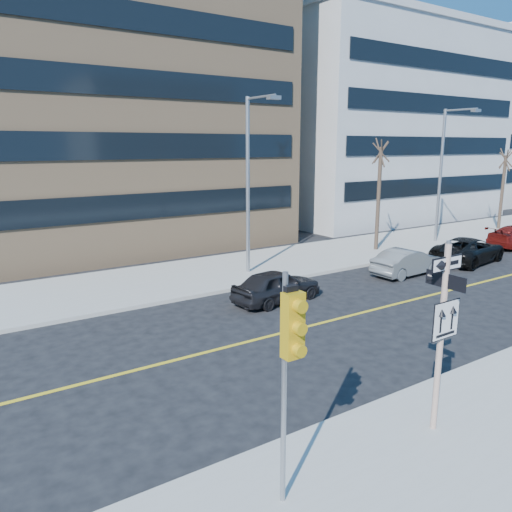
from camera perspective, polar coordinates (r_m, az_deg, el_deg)
ground at (r=13.35m, az=10.67°, el=-14.58°), size 120.00×120.00×0.00m
far_sidewalk at (r=33.93m, az=18.43°, el=1.77°), size 66.00×6.00×0.15m
road_centerline at (r=24.66m, az=24.36°, el=-2.76°), size 40.00×0.14×0.01m
sign_pole at (r=10.91m, az=20.51°, el=-7.56°), size 0.92×0.92×4.06m
traffic_signal at (r=7.85m, az=4.00°, el=-10.02°), size 0.32×0.45×4.00m
parked_car_a at (r=19.61m, az=2.36°, el=-3.41°), size 1.98×3.97×1.30m
parked_car_b at (r=24.67m, az=16.90°, el=-0.66°), size 1.50×3.90×1.27m
parked_car_c at (r=28.44m, az=23.14°, el=0.64°), size 2.90×5.08×1.34m
streetlight_a at (r=22.87m, az=-0.61°, el=9.33°), size 0.55×2.25×8.00m
streetlight_b at (r=32.68m, az=20.73°, el=9.50°), size 0.55×2.25×8.00m
street_tree_west at (r=29.12m, az=14.07°, el=11.17°), size 1.80×1.80×6.35m
street_tree_east at (r=39.85m, az=26.62°, el=9.68°), size 1.80×1.80×5.75m
building_brick at (r=35.11m, az=-16.96°, el=16.86°), size 18.00×18.00×18.00m
building_grey_mid at (r=45.87m, az=11.75°, el=14.12°), size 20.00×16.00×15.00m
building_grey_far at (r=64.14m, az=23.49°, el=13.29°), size 18.00×18.00×16.00m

